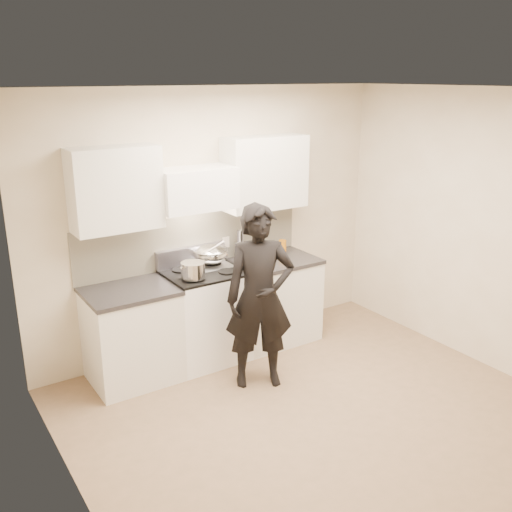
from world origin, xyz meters
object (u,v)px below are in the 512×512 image
at_px(counter_right, 272,299).
at_px(person, 260,297).
at_px(wok, 211,254).
at_px(utensil_crock, 240,250).
at_px(stove, 205,315).

distance_m(counter_right, person, 1.04).
bearing_deg(counter_right, person, -131.91).
relative_size(wok, utensil_crock, 1.43).
bearing_deg(wok, utensil_crock, 10.74).
distance_m(stove, person, 0.83).
height_order(utensil_crock, person, person).
xyz_separation_m(stove, wok, (0.16, 0.14, 0.58)).
height_order(stove, counter_right, stove).
height_order(stove, person, person).
bearing_deg(counter_right, wok, 167.81).
xyz_separation_m(stove, person, (0.19, -0.71, 0.39)).
relative_size(counter_right, wok, 2.09).
relative_size(counter_right, person, 0.53).
bearing_deg(person, utensil_crock, 93.35).
height_order(counter_right, wok, wok).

